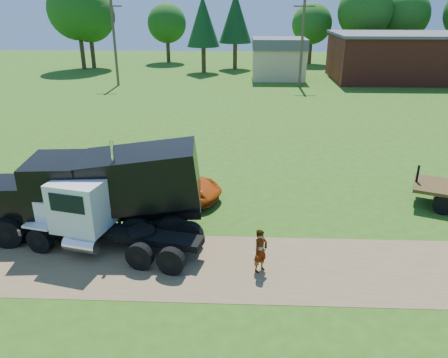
{
  "coord_description": "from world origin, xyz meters",
  "views": [
    {
      "loc": [
        -0.19,
        -13.26,
        8.87
      ],
      "look_at": [
        -0.94,
        4.33,
        1.6
      ],
      "focal_mm": 35.0,
      "sensor_mm": 36.0,
      "label": 1
    }
  ],
  "objects_px": {
    "white_semi_tractor": "(88,212)",
    "black_dump_truck": "(104,186)",
    "spectator_a": "(261,251)",
    "orange_pickup": "(171,184)"
  },
  "relations": [
    {
      "from": "black_dump_truck",
      "to": "spectator_a",
      "type": "height_order",
      "value": "black_dump_truck"
    },
    {
      "from": "black_dump_truck",
      "to": "orange_pickup",
      "type": "height_order",
      "value": "black_dump_truck"
    },
    {
      "from": "white_semi_tractor",
      "to": "black_dump_truck",
      "type": "relative_size",
      "value": 0.83
    },
    {
      "from": "white_semi_tractor",
      "to": "spectator_a",
      "type": "distance_m",
      "value": 6.66
    },
    {
      "from": "black_dump_truck",
      "to": "orange_pickup",
      "type": "relative_size",
      "value": 1.74
    },
    {
      "from": "black_dump_truck",
      "to": "orange_pickup",
      "type": "xyz_separation_m",
      "value": [
        2.12,
        3.36,
        -1.33
      ]
    },
    {
      "from": "white_semi_tractor",
      "to": "black_dump_truck",
      "type": "height_order",
      "value": "white_semi_tractor"
    },
    {
      "from": "orange_pickup",
      "to": "white_semi_tractor",
      "type": "bearing_deg",
      "value": 174.19
    },
    {
      "from": "white_semi_tractor",
      "to": "spectator_a",
      "type": "relative_size",
      "value": 4.4
    },
    {
      "from": "white_semi_tractor",
      "to": "orange_pickup",
      "type": "bearing_deg",
      "value": 75.02
    }
  ]
}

